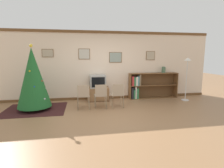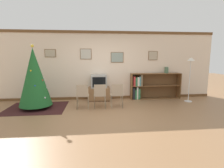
% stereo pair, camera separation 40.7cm
% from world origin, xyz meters
% --- Properties ---
extents(ground_plane, '(24.00, 24.00, 0.00)m').
position_xyz_m(ground_plane, '(0.00, 0.00, 0.00)').
color(ground_plane, '#936B47').
extents(wall_back, '(9.09, 0.11, 2.70)m').
position_xyz_m(wall_back, '(0.00, 2.16, 1.35)').
color(wall_back, beige).
rests_on(wall_back, ground_plane).
extents(area_rug, '(1.93, 1.56, 0.01)m').
position_xyz_m(area_rug, '(-2.30, 1.02, 0.00)').
color(area_rug, '#381919').
rests_on(area_rug, ground_plane).
extents(christmas_tree, '(1.05, 1.05, 2.09)m').
position_xyz_m(christmas_tree, '(-2.30, 1.02, 1.05)').
color(christmas_tree, maroon).
rests_on(christmas_tree, area_rug).
extents(tv_console, '(0.83, 0.50, 0.52)m').
position_xyz_m(tv_console, '(-0.18, 1.84, 0.26)').
color(tv_console, brown).
rests_on(tv_console, ground_plane).
extents(television, '(0.60, 0.49, 0.49)m').
position_xyz_m(television, '(-0.18, 1.84, 0.76)').
color(television, '#9E9E99').
rests_on(television, tv_console).
extents(folding_chair_left, '(0.40, 0.40, 0.82)m').
position_xyz_m(folding_chair_left, '(-0.75, 0.77, 0.47)').
color(folding_chair_left, tan).
rests_on(folding_chair_left, ground_plane).
extents(folding_chair_center, '(0.40, 0.40, 0.82)m').
position_xyz_m(folding_chair_center, '(-0.18, 0.77, 0.47)').
color(folding_chair_center, tan).
rests_on(folding_chair_center, ground_plane).
extents(folding_chair_right, '(0.40, 0.40, 0.82)m').
position_xyz_m(folding_chair_right, '(0.39, 0.77, 0.47)').
color(folding_chair_right, tan).
rests_on(folding_chair_right, ground_plane).
extents(bookshelf, '(2.03, 0.36, 1.04)m').
position_xyz_m(bookshelf, '(1.77, 1.93, 0.51)').
color(bookshelf, brown).
rests_on(bookshelf, ground_plane).
extents(vase, '(0.16, 0.16, 0.25)m').
position_xyz_m(vase, '(2.57, 1.94, 1.17)').
color(vase, '#47664C').
rests_on(vase, bookshelf).
extents(standing_lamp, '(0.28, 0.28, 1.68)m').
position_xyz_m(standing_lamp, '(3.23, 1.31, 1.29)').
color(standing_lamp, silver).
rests_on(standing_lamp, ground_plane).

